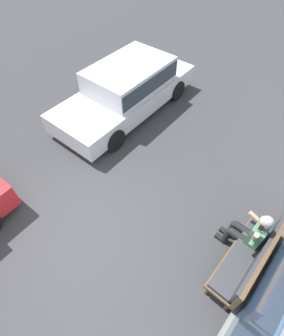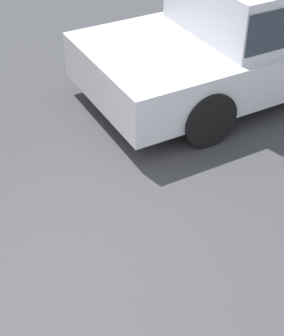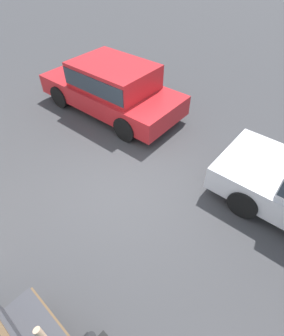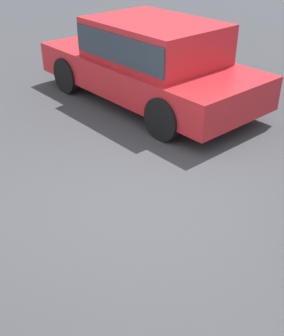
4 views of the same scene
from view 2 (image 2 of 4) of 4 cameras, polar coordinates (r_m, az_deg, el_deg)
The scene contains 2 objects.
ground_plane at distance 4.15m, azimuth -11.30°, elevation -13.71°, with size 60.00×60.00×0.00m, color #38383A.
parked_car_near at distance 6.70m, azimuth 14.43°, elevation 15.50°, with size 4.69×2.03×1.41m.
Camera 2 is at (0.41, 2.60, 3.21)m, focal length 55.00 mm.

